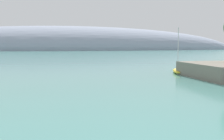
# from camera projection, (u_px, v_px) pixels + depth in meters

# --- Properties ---
(distant_ridge) EXTENTS (334.27, 79.24, 43.15)m
(distant_ridge) POSITION_uv_depth(u_px,v_px,m) (65.00, 50.00, 258.43)
(distant_ridge) COLOR #8E99AD
(distant_ridge) RESTS_ON ground
(sailboat_yellow_near_shore) EXTENTS (4.32, 7.74, 8.55)m
(sailboat_yellow_near_shore) POSITION_uv_depth(u_px,v_px,m) (178.00, 71.00, 53.49)
(sailboat_yellow_near_shore) COLOR yellow
(sailboat_yellow_near_shore) RESTS_ON water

